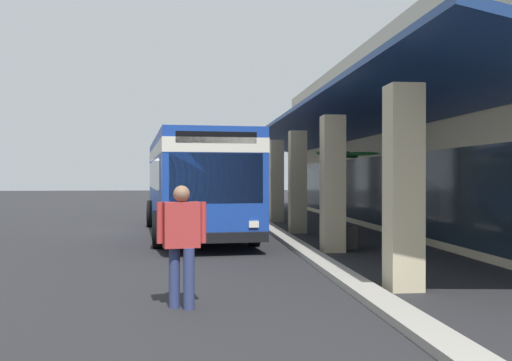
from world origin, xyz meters
TOP-DOWN VIEW (x-y plane):
  - ground at (0.00, 8.00)m, footprint 120.00×120.00m
  - curb_strip at (-0.64, 4.75)m, footprint 36.01×0.50m
  - plaza_building at (-0.64, 14.37)m, footprint 30.31×15.43m
  - transit_bus at (1.86, 2.00)m, footprint 11.40×3.65m
  - pedestrian at (12.85, 1.84)m, footprint 0.31×0.71m
  - potted_palm at (6.06, 5.92)m, footprint 1.63×1.71m

SIDE VIEW (x-z plane):
  - ground at x=0.00m, z-range 0.00..0.00m
  - curb_strip at x=-0.64m, z-range 0.00..0.12m
  - potted_palm at x=6.06m, z-range -0.53..2.07m
  - pedestrian at x=12.85m, z-range 0.12..1.88m
  - transit_bus at x=1.86m, z-range 0.18..3.52m
  - plaza_building at x=-0.64m, z-range 0.00..6.82m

